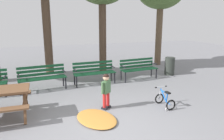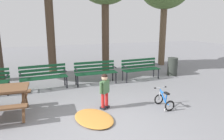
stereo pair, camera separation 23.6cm
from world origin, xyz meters
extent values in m
plane|color=gray|center=(0.00, 0.00, 0.00)|extent=(36.00, 36.00, 0.00)
cube|color=brown|center=(-1.64, 1.27, 0.36)|extent=(0.09, 0.57, 0.76)
cube|color=brown|center=(-1.61, 1.77, 0.36)|extent=(0.09, 0.57, 0.76)
cube|color=brown|center=(-1.63, 1.52, 0.42)|extent=(0.14, 1.10, 0.04)
cylinder|color=black|center=(-2.23, 3.23, 0.22)|extent=(0.05, 0.05, 0.44)
cylinder|color=black|center=(-2.21, 3.59, 0.22)|extent=(0.05, 0.05, 0.44)
cube|color=black|center=(-2.22, 3.41, 0.62)|extent=(0.07, 0.40, 0.03)
cube|color=#144728|center=(-1.08, 3.64, 0.44)|extent=(1.60, 0.19, 0.03)
cube|color=#144728|center=(-1.07, 3.53, 0.44)|extent=(1.60, 0.19, 0.03)
cube|color=#144728|center=(-1.07, 3.41, 0.44)|extent=(1.60, 0.19, 0.03)
cube|color=#144728|center=(-1.06, 3.29, 0.44)|extent=(1.60, 0.19, 0.03)
cube|color=#144728|center=(-1.09, 3.68, 0.54)|extent=(1.60, 0.16, 0.09)
cube|color=#144728|center=(-1.09, 3.68, 0.67)|extent=(1.60, 0.16, 0.09)
cube|color=#144728|center=(-1.09, 3.68, 0.81)|extent=(1.60, 0.16, 0.09)
cylinder|color=black|center=(-0.31, 3.36, 0.22)|extent=(0.05, 0.05, 0.44)
cylinder|color=black|center=(-0.34, 3.72, 0.22)|extent=(0.05, 0.05, 0.44)
cube|color=black|center=(-0.32, 3.54, 0.62)|extent=(0.07, 0.40, 0.03)
cylinder|color=black|center=(-1.81, 3.25, 0.22)|extent=(0.05, 0.05, 0.44)
cylinder|color=black|center=(-1.83, 3.61, 0.22)|extent=(0.05, 0.05, 0.44)
cube|color=black|center=(-1.82, 3.43, 0.62)|extent=(0.07, 0.40, 0.03)
cube|color=#144728|center=(0.83, 3.68, 0.44)|extent=(1.60, 0.07, 0.03)
cube|color=#144728|center=(0.83, 3.56, 0.44)|extent=(1.60, 0.07, 0.03)
cube|color=#144728|center=(0.83, 3.44, 0.44)|extent=(1.60, 0.07, 0.03)
cube|color=#144728|center=(0.83, 3.32, 0.44)|extent=(1.60, 0.07, 0.03)
cube|color=#144728|center=(0.83, 3.72, 0.54)|extent=(1.60, 0.04, 0.09)
cube|color=#144728|center=(0.83, 3.72, 0.67)|extent=(1.60, 0.04, 0.09)
cube|color=#144728|center=(0.83, 3.72, 0.81)|extent=(1.60, 0.04, 0.09)
cylinder|color=black|center=(1.58, 3.34, 0.22)|extent=(0.05, 0.05, 0.44)
cylinder|color=black|center=(1.58, 3.70, 0.22)|extent=(0.05, 0.05, 0.44)
cube|color=black|center=(1.58, 3.52, 0.62)|extent=(0.04, 0.40, 0.03)
cylinder|color=black|center=(0.08, 3.34, 0.22)|extent=(0.05, 0.05, 0.44)
cylinder|color=black|center=(0.08, 3.70, 0.22)|extent=(0.05, 0.05, 0.44)
cube|color=black|center=(0.08, 3.52, 0.62)|extent=(0.04, 0.40, 0.03)
cube|color=#144728|center=(2.72, 3.61, 0.44)|extent=(1.60, 0.16, 0.03)
cube|color=#144728|center=(2.73, 3.49, 0.44)|extent=(1.60, 0.16, 0.03)
cube|color=#144728|center=(2.73, 3.37, 0.44)|extent=(1.60, 0.16, 0.03)
cube|color=#144728|center=(2.74, 3.26, 0.44)|extent=(1.60, 0.16, 0.03)
cube|color=#144728|center=(2.72, 3.65, 0.54)|extent=(1.60, 0.14, 0.09)
cube|color=#144728|center=(2.72, 3.65, 0.67)|extent=(1.60, 0.14, 0.09)
cube|color=#144728|center=(2.72, 3.65, 0.81)|extent=(1.60, 0.14, 0.09)
cylinder|color=black|center=(3.49, 3.32, 0.22)|extent=(0.05, 0.05, 0.44)
cylinder|color=black|center=(3.47, 3.68, 0.22)|extent=(0.05, 0.05, 0.44)
cube|color=black|center=(3.48, 3.50, 0.62)|extent=(0.06, 0.40, 0.03)
cylinder|color=black|center=(1.99, 3.23, 0.22)|extent=(0.05, 0.05, 0.44)
cylinder|color=black|center=(1.97, 3.59, 0.22)|extent=(0.05, 0.05, 0.44)
cube|color=black|center=(1.98, 3.41, 0.62)|extent=(0.06, 0.40, 0.03)
cylinder|color=red|center=(0.48, 1.22, 0.23)|extent=(0.09, 0.09, 0.45)
cube|color=black|center=(0.48, 1.22, 0.03)|extent=(0.16, 0.18, 0.06)
cylinder|color=red|center=(0.35, 1.14, 0.23)|extent=(0.09, 0.09, 0.45)
cube|color=black|center=(0.35, 1.14, 0.03)|extent=(0.16, 0.18, 0.06)
cube|color=#477047|center=(0.41, 1.18, 0.62)|extent=(0.27, 0.24, 0.34)
sphere|color=#E0B28E|center=(0.41, 1.18, 0.88)|extent=(0.17, 0.17, 0.17)
sphere|color=black|center=(0.41, 1.18, 0.91)|extent=(0.16, 0.16, 0.16)
cylinder|color=#477047|center=(0.55, 1.26, 0.63)|extent=(0.07, 0.07, 0.32)
cylinder|color=#477047|center=(0.28, 1.10, 0.63)|extent=(0.07, 0.07, 0.32)
torus|color=black|center=(1.98, 0.93, 0.15)|extent=(0.30, 0.04, 0.30)
cylinder|color=silver|center=(1.98, 0.93, 0.15)|extent=(0.05, 0.04, 0.04)
torus|color=black|center=(1.99, 0.41, 0.15)|extent=(0.30, 0.04, 0.30)
cylinder|color=silver|center=(1.99, 0.41, 0.15)|extent=(0.05, 0.04, 0.04)
torus|color=white|center=(1.88, 0.41, 0.05)|extent=(0.11, 0.02, 0.11)
torus|color=white|center=(2.10, 0.41, 0.05)|extent=(0.11, 0.02, 0.11)
cylinder|color=blue|center=(1.99, 0.75, 0.32)|extent=(0.04, 0.31, 0.32)
cylinder|color=blue|center=(1.99, 0.59, 0.30)|extent=(0.04, 0.08, 0.27)
cylinder|color=blue|center=(1.99, 0.51, 0.16)|extent=(0.03, 0.20, 0.05)
cylinder|color=silver|center=(1.98, 0.91, 0.31)|extent=(0.03, 0.07, 0.32)
cylinder|color=blue|center=(1.99, 0.73, 0.42)|extent=(0.03, 0.32, 0.05)
cube|color=black|center=(1.99, 0.57, 0.45)|extent=(0.09, 0.17, 0.04)
cylinder|color=silver|center=(1.98, 0.89, 0.52)|extent=(0.34, 0.03, 0.02)
cylinder|color=black|center=(1.81, 0.89, 0.52)|extent=(0.05, 0.04, 0.04)
cylinder|color=black|center=(2.15, 0.89, 0.52)|extent=(0.05, 0.04, 0.04)
ellipsoid|color=#C68438|center=(-0.04, 0.64, 0.04)|extent=(1.11, 1.39, 0.07)
cylinder|color=#2D332D|center=(4.42, 3.65, 0.40)|extent=(0.44, 0.44, 0.80)
cylinder|color=brown|center=(-0.59, 5.97, 2.05)|extent=(0.36, 0.36, 4.11)
cylinder|color=brown|center=(1.91, 5.61, 1.66)|extent=(0.35, 0.35, 3.32)
cylinder|color=brown|center=(5.28, 5.86, 1.60)|extent=(0.34, 0.34, 3.21)
camera|label=1|loc=(-1.45, -3.81, 2.32)|focal=33.07mm
camera|label=2|loc=(-1.23, -3.89, 2.32)|focal=33.07mm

